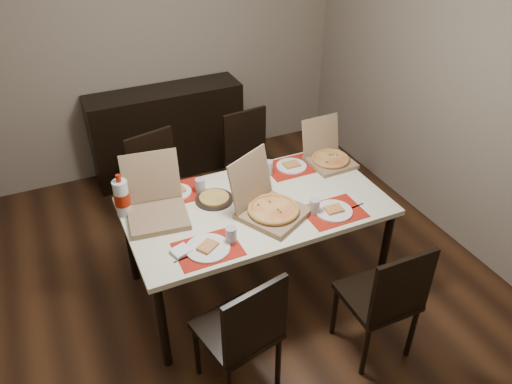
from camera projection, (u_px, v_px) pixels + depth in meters
The scene contains 19 objects.
ground at pixel (237, 278), 3.95m from camera, with size 3.80×4.00×0.02m, color #3E2313.
room_walls at pixel (206, 44), 3.29m from camera, with size 3.84×4.02×2.62m.
sideboard at pixel (168, 132), 5.03m from camera, with size 1.50×0.40×0.90m, color black.
dining_table at pixel (256, 211), 3.52m from camera, with size 1.80×1.00×0.75m.
chair_near_left at pixel (243, 331), 2.86m from camera, with size 0.50×0.50×0.93m.
chair_near_right at pixel (385, 297), 3.08m from camera, with size 0.42×0.42×0.93m.
chair_far_left at pixel (161, 183), 4.14m from camera, with size 0.51×0.51×0.93m.
chair_far_right at pixel (252, 159), 4.47m from camera, with size 0.46×0.46×0.93m.
setting_near_left at pixel (211, 245), 3.08m from camera, with size 0.43×0.30×0.11m.
setting_near_right at pixel (329, 210), 3.39m from camera, with size 0.44×0.30×0.11m.
setting_far_left at pixel (180, 191), 3.58m from camera, with size 0.45×0.30×0.11m.
setting_far_right at pixel (285, 167), 3.86m from camera, with size 0.50×0.30×0.11m.
napkin_loose at pixel (255, 207), 3.44m from camera, with size 0.12×0.11×0.02m, color white.
pizza_box_center at pixel (269, 207), 3.35m from camera, with size 0.55×0.57×0.39m.
pizza_box_right at pixel (328, 156), 3.92m from camera, with size 0.34×0.37×0.33m.
pizza_box_left at pixel (156, 207), 3.35m from camera, with size 0.44×0.47×0.39m.
faina_plate at pixel (214, 199), 3.51m from camera, with size 0.27×0.27×0.03m.
dip_bowl at pixel (259, 182), 3.69m from camera, with size 0.13×0.13×0.03m, color white.
soda_bottle at pixel (122, 198), 3.32m from camera, with size 0.10×0.10×0.31m.
Camera 1 is at (-1.07, -2.68, 2.78)m, focal length 35.00 mm.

